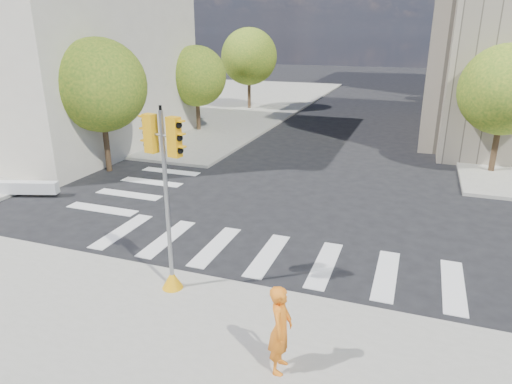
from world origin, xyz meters
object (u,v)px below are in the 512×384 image
lamp_near (507,72)px  traffic_signal (168,216)px  photographer (280,329)px  lamp_far (481,58)px

lamp_near → traffic_signal: lamp_near is taller
lamp_near → photographer: size_ratio=4.28×
lamp_near → lamp_far: (0.00, 14.00, 0.00)m
lamp_near → traffic_signal: size_ratio=1.67×
lamp_far → photographer: bearing=-100.1°
lamp_near → traffic_signal: bearing=-117.5°
lamp_near → lamp_far: size_ratio=1.00×
lamp_far → traffic_signal: size_ratio=1.67×
lamp_far → photographer: 35.62m
traffic_signal → photographer: (3.61, -2.00, -1.13)m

